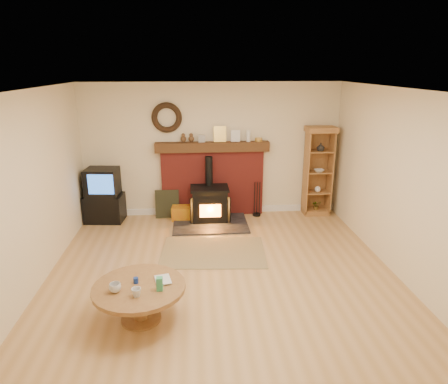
{
  "coord_description": "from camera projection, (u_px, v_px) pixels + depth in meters",
  "views": [
    {
      "loc": [
        -0.38,
        -4.94,
        2.89
      ],
      "look_at": [
        0.09,
        1.0,
        0.99
      ],
      "focal_mm": 32.0,
      "sensor_mm": 36.0,
      "label": 1
    }
  ],
  "objects": [
    {
      "name": "leaning_painting",
      "position": [
        167.0,
        204.0,
        7.86
      ],
      "size": [
        0.47,
        0.12,
        0.55
      ],
      "primitive_type": "cube",
      "rotation": [
        -0.17,
        0.0,
        0.0
      ],
      "color": "black",
      "rests_on": "ground"
    },
    {
      "name": "wood_stove",
      "position": [
        210.0,
        205.0,
        7.65
      ],
      "size": [
        1.4,
        1.0,
        1.24
      ],
      "color": "black",
      "rests_on": "ground"
    },
    {
      "name": "ground",
      "position": [
        223.0,
        281.0,
        5.59
      ],
      "size": [
        5.5,
        5.5,
        0.0
      ],
      "primitive_type": "plane",
      "color": "#B5874B",
      "rests_on": "ground"
    },
    {
      "name": "firelog_box",
      "position": [
        183.0,
        213.0,
        7.79
      ],
      "size": [
        0.45,
        0.3,
        0.27
      ],
      "primitive_type": "cube",
      "rotation": [
        0.0,
        0.0,
        -0.06
      ],
      "color": "#D6C510",
      "rests_on": "ground"
    },
    {
      "name": "curio_cabinet",
      "position": [
        318.0,
        171.0,
        7.91
      ],
      "size": [
        0.57,
        0.41,
        1.77
      ],
      "color": "brown",
      "rests_on": "ground"
    },
    {
      "name": "chimney_breast",
      "position": [
        213.0,
        176.0,
        7.89
      ],
      "size": [
        2.2,
        0.22,
        1.78
      ],
      "color": "maroon",
      "rests_on": "ground"
    },
    {
      "name": "coffee_table",
      "position": [
        139.0,
        292.0,
        4.63
      ],
      "size": [
        1.08,
        1.08,
        0.62
      ],
      "color": "brown",
      "rests_on": "ground"
    },
    {
      "name": "room_shell",
      "position": [
        221.0,
        160.0,
        5.16
      ],
      "size": [
        5.02,
        5.52,
        2.61
      ],
      "color": "beige",
      "rests_on": "ground"
    },
    {
      "name": "tv_unit",
      "position": [
        104.0,
        196.0,
        7.63
      ],
      "size": [
        0.76,
        0.56,
        1.04
      ],
      "color": "black",
      "rests_on": "ground"
    },
    {
      "name": "area_rug",
      "position": [
        213.0,
        252.0,
        6.45
      ],
      "size": [
        1.74,
        1.26,
        0.01
      ],
      "primitive_type": "cube",
      "rotation": [
        0.0,
        0.0,
        -0.07
      ],
      "color": "brown",
      "rests_on": "ground"
    },
    {
      "name": "fire_tools",
      "position": [
        257.0,
        209.0,
        8.0
      ],
      "size": [
        0.16,
        0.16,
        0.7
      ],
      "color": "black",
      "rests_on": "ground"
    }
  ]
}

